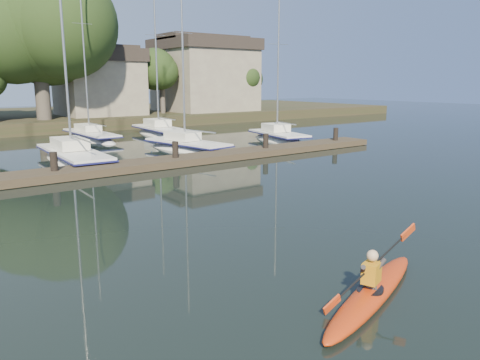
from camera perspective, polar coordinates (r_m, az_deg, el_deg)
ground at (r=11.74m, az=13.13°, el=-9.40°), size 160.00×160.00×0.00m
kayak at (r=9.83m, az=15.83°, el=-12.78°), size 4.54×2.08×1.47m
dock at (r=22.97m, az=-14.41°, el=1.53°), size 34.00×2.00×1.80m
sailboat_2 at (r=26.46m, az=-19.58°, el=1.69°), size 2.40×9.22×15.17m
sailboat_3 at (r=29.31m, az=-6.45°, el=3.26°), size 3.23×7.80×12.21m
sailboat_4 at (r=34.04m, az=4.68°, el=4.49°), size 3.44×7.21×11.78m
sailboat_6 at (r=36.54m, az=-17.69°, el=4.52°), size 2.03×8.89×14.08m
sailboat_7 at (r=38.01m, az=-9.70°, el=5.13°), size 2.64×8.39×13.35m
shore at (r=48.33m, az=-24.94°, el=9.71°), size 90.00×25.25×12.75m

